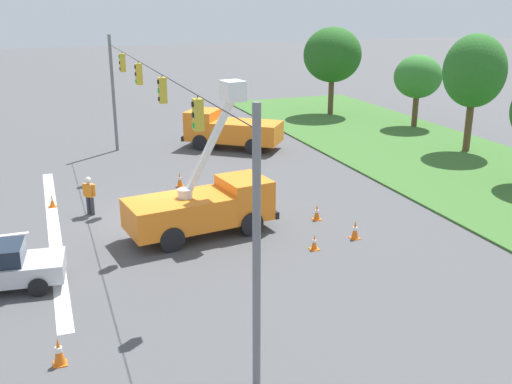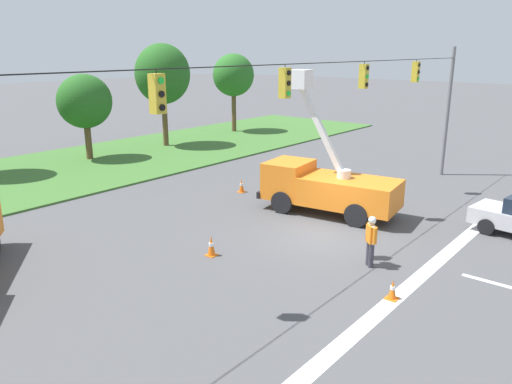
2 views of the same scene
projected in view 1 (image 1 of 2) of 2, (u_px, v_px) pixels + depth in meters
The scene contains 16 objects.
ground_plane at pixel (157, 217), 26.72m from camera, with size 200.00×200.00×0.00m, color #4C4C4F.
grass_verge at pixel (485, 176), 32.56m from camera, with size 56.00×12.00×0.10m, color #3D6B2D.
lane_markings at pixel (16, 234), 24.81m from camera, with size 17.60×15.25×0.01m.
signal_gantry at pixel (151, 116), 25.27m from camera, with size 26.20×0.33×7.20m.
tree_far_west at pixel (332, 55), 48.20m from camera, with size 4.40×4.75×7.11m.
tree_west at pixel (418, 77), 43.84m from camera, with size 3.34×3.54×5.36m.
tree_centre at pixel (475, 71), 36.31m from camera, with size 3.80×3.75×7.31m.
utility_truck_bucket_lift at pixel (205, 204), 24.44m from camera, with size 3.17×6.35×6.22m.
utility_truck_support_near at pixel (230, 130), 38.53m from camera, with size 5.66×6.40×2.37m.
road_worker at pixel (89, 194), 26.70m from camera, with size 0.46×0.52×1.77m.
traffic_cone_foreground_left at pixel (355, 230), 24.21m from camera, with size 0.36×0.36×0.76m.
traffic_cone_foreground_right at pixel (52, 201), 27.90m from camera, with size 0.36×0.36×0.62m.
traffic_cone_near_bucket at pixel (314, 242), 23.19m from camera, with size 0.36×0.36×0.62m.
traffic_cone_lane_edge_a at pixel (59, 351), 15.88m from camera, with size 0.36×0.36×0.80m.
traffic_cone_lane_edge_b at pixel (180, 180), 30.91m from camera, with size 0.36×0.36×0.75m.
traffic_cone_far_right at pixel (317, 212), 26.28m from camera, with size 0.36×0.36×0.70m.
Camera 1 is at (25.06, -4.41, 9.36)m, focal length 42.00 mm.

